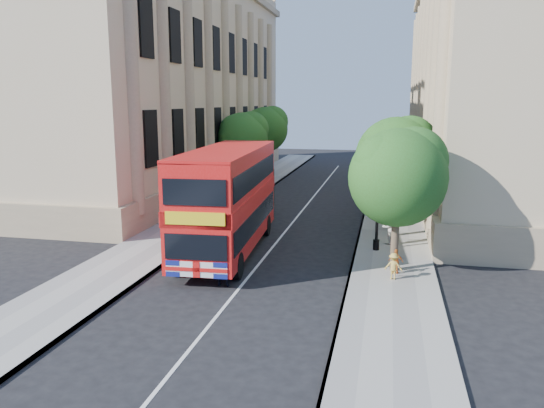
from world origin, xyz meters
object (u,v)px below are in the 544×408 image
Objects in this scene: lamp_post at (378,200)px; double_decker_bus at (228,197)px; police_constable at (223,261)px; woman_pedestrian at (390,227)px; box_van at (248,196)px.

lamp_post is 0.49× the size of double_decker_bus.
police_constable reaches higher than woman_pedestrian.
lamp_post is at bearing -129.74° from police_constable.
police_constable is at bearing -133.32° from lamp_post.
double_decker_bus is at bearing -10.05° from woman_pedestrian.
box_van is at bearing 142.98° from lamp_post.
woman_pedestrian is at bearing 63.20° from lamp_post.
lamp_post reaches higher than box_van.
police_constable is (1.15, -4.50, -1.68)m from double_decker_bus.
woman_pedestrian is (8.52, -4.76, -0.41)m from box_van.
double_decker_bus is at bearing -77.68° from box_van.
double_decker_bus is 2.11× the size of box_van.
double_decker_bus is (-6.85, -1.54, 0.16)m from lamp_post.
double_decker_bus is 7.69m from box_van.
lamp_post is at bearing 9.07° from double_decker_bus.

